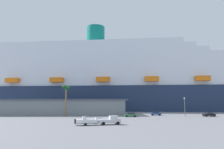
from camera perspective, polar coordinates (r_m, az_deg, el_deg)
The scene contains 10 objects.
ground_plane at distance 105.94m, azimuth -1.56°, elevation -10.59°, with size 600.00×600.00×0.00m, color gray.
cruise_ship at distance 140.05m, azimuth 9.70°, elevation -2.60°, with size 289.35×64.99×65.22m.
terminal_building at distance 102.00m, azimuth -14.54°, elevation -8.52°, with size 63.76×28.11×6.91m.
pickup_truck at distance 54.27m, azimuth -0.41°, elevation -12.47°, with size 5.92×3.33×2.20m.
small_boat_on_trailer at distance 53.18m, azimuth -6.38°, elevation -12.61°, with size 6.97×3.23×2.15m.
palm_tree at distance 84.66m, azimuth -12.48°, elevation -4.62°, with size 3.45×3.34×12.33m.
street_lamp at distance 86.79m, azimuth 19.30°, elevation -7.65°, with size 0.56×0.56×7.39m.
parked_car_black_coupe at distance 90.66m, azimuth 25.09°, elevation -9.90°, with size 4.88×2.45×1.58m.
parked_car_green_wagon at distance 81.48m, azimuth 5.14°, elevation -10.92°, with size 4.76×2.09×1.58m.
parked_car_blue_suv at distance 91.30m, azimuth 11.91°, elevation -10.41°, with size 4.38×2.31×1.58m.
Camera 1 is at (1.61, -75.77, 5.78)m, focal length 33.33 mm.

